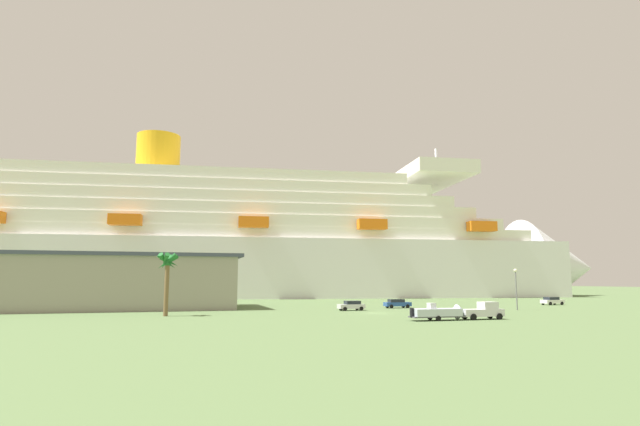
% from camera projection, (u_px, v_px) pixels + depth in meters
% --- Properties ---
extents(ground_plane, '(600.00, 600.00, 0.00)m').
position_uv_depth(ground_plane, '(328.00, 304.00, 104.92)').
color(ground_plane, '#567042').
extents(cruise_ship, '(225.97, 48.54, 54.65)m').
position_uv_depth(cruise_ship, '(252.00, 246.00, 151.03)').
color(cruise_ship, white).
rests_on(cruise_ship, ground_plane).
extents(terminal_building, '(51.34, 23.87, 9.44)m').
position_uv_depth(terminal_building, '(90.00, 281.00, 87.04)').
color(terminal_building, gray).
rests_on(terminal_building, ground_plane).
extents(pickup_truck, '(5.69, 2.50, 2.20)m').
position_uv_depth(pickup_truck, '(483.00, 311.00, 64.09)').
color(pickup_truck, silver).
rests_on(pickup_truck, ground_plane).
extents(small_boat_on_trailer, '(8.63, 2.43, 2.15)m').
position_uv_depth(small_boat_on_trailer, '(442.00, 313.00, 62.47)').
color(small_boat_on_trailer, '#595960').
rests_on(small_boat_on_trailer, ground_plane).
extents(palm_tree, '(3.21, 3.15, 8.79)m').
position_uv_depth(palm_tree, '(167.00, 267.00, 70.51)').
color(palm_tree, brown).
rests_on(palm_tree, ground_plane).
extents(street_lamp, '(0.56, 0.56, 6.87)m').
position_uv_depth(street_lamp, '(516.00, 283.00, 84.42)').
color(street_lamp, slate).
rests_on(street_lamp, ground_plane).
extents(parked_car_white_van, '(4.83, 2.62, 1.58)m').
position_uv_depth(parked_car_white_van, '(552.00, 301.00, 101.81)').
color(parked_car_white_van, white).
rests_on(parked_car_white_van, ground_plane).
extents(parked_car_red_hatchback, '(4.81, 2.36, 1.58)m').
position_uv_depth(parked_car_red_hatchback, '(156.00, 304.00, 88.27)').
color(parked_car_red_hatchback, red).
rests_on(parked_car_red_hatchback, ground_plane).
extents(parked_car_blue_suv, '(4.79, 2.23, 1.58)m').
position_uv_depth(parked_car_blue_suv, '(397.00, 303.00, 90.48)').
color(parked_car_blue_suv, '#264C99').
rests_on(parked_car_blue_suv, ground_plane).
extents(parked_car_silver_sedan, '(4.51, 2.38, 1.58)m').
position_uv_depth(parked_car_silver_sedan, '(351.00, 305.00, 82.93)').
color(parked_car_silver_sedan, silver).
rests_on(parked_car_silver_sedan, ground_plane).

